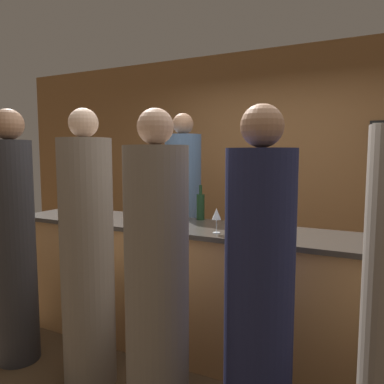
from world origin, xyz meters
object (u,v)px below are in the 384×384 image
object	(u,v)px
guest_0	(157,282)
guest_4	(87,259)
guest_2	(14,244)
wine_bottle_1	(147,213)
guest_1	(259,296)
bartender	(183,219)
wine_bottle_2	(201,206)

from	to	relation	value
guest_0	guest_4	size ratio (longest dim) A/B	0.98
guest_2	wine_bottle_1	distance (m)	1.02
guest_0	guest_4	distance (m)	0.63
guest_1	guest_4	bearing A→B (deg)	177.22
bartender	guest_1	size ratio (longest dim) A/B	1.08
wine_bottle_2	guest_0	bearing A→B (deg)	-77.87
guest_0	guest_1	world-z (taller)	guest_0
guest_1	guest_2	xyz separation A→B (m)	(-1.89, 0.02, 0.06)
guest_1	guest_4	size ratio (longest dim) A/B	0.97
bartender	guest_4	xyz separation A→B (m)	(0.01, -1.39, -0.05)
bartender	wine_bottle_2	world-z (taller)	bartender
guest_0	guest_2	xyz separation A→B (m)	(-1.31, 0.08, 0.06)
guest_1	guest_2	bearing A→B (deg)	179.28
wine_bottle_1	bartender	bearing A→B (deg)	101.87
bartender	guest_2	xyz separation A→B (m)	(-0.67, -1.43, -0.02)
guest_1	wine_bottle_2	world-z (taller)	guest_1
guest_2	wine_bottle_2	bearing A→B (deg)	42.15
wine_bottle_1	wine_bottle_2	bearing A→B (deg)	67.12
guest_2	guest_4	size ratio (longest dim) A/B	1.02
guest_2	guest_0	bearing A→B (deg)	-3.33
guest_4	guest_1	bearing A→B (deg)	-2.78
guest_0	guest_1	size ratio (longest dim) A/B	1.00
guest_0	wine_bottle_1	bearing A→B (deg)	128.16
guest_0	guest_1	bearing A→B (deg)	5.10
guest_2	wine_bottle_1	bearing A→B (deg)	28.86
guest_0	wine_bottle_1	size ratio (longest dim) A/B	6.16
guest_2	guest_1	bearing A→B (deg)	-0.72
guest_1	bartender	bearing A→B (deg)	130.07
wine_bottle_1	guest_0	bearing A→B (deg)	-51.84
wine_bottle_2	bartender	bearing A→B (deg)	132.15
guest_0	guest_4	world-z (taller)	guest_4
guest_0	guest_2	bearing A→B (deg)	176.67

